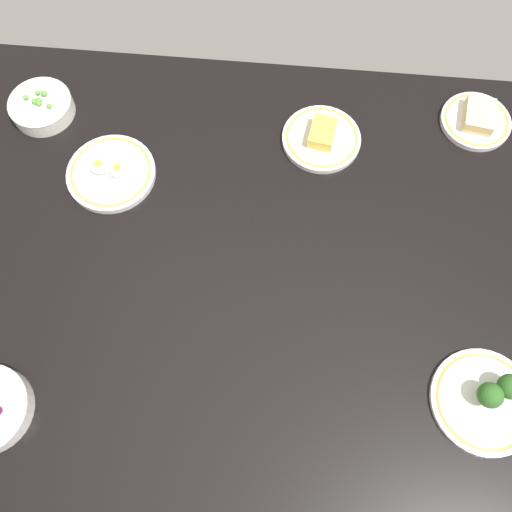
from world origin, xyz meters
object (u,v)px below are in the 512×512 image
object	(u,v)px
plate_cheese	(322,138)
plate_sandwich	(477,119)
plate_eggs	(111,173)
plate_broccoli	(488,399)
bowl_peas	(42,106)

from	to	relation	value
plate_cheese	plate_sandwich	world-z (taller)	same
plate_eggs	plate_sandwich	size ratio (longest dim) A/B	1.22
plate_broccoli	plate_sandwich	xyz separation A→B (cm)	(-2.53, -67.26, -0.43)
plate_sandwich	plate_eggs	bearing A→B (deg)	14.97
plate_cheese	bowl_peas	distance (cm)	69.21
plate_cheese	plate_sandwich	xyz separation A→B (cm)	(-37.65, -8.75, 0.19)
plate_broccoli	bowl_peas	bearing A→B (deg)	-30.10
plate_eggs	bowl_peas	distance (cm)	26.09
plate_broccoli	plate_eggs	size ratio (longest dim) A/B	1.01
plate_cheese	bowl_peas	size ratio (longest dim) A/B	1.24
plate_eggs	plate_broccoli	bearing A→B (deg)	152.28
plate_cheese	plate_eggs	distance (cm)	50.93
plate_cheese	plate_eggs	world-z (taller)	same
plate_cheese	plate_eggs	bearing A→B (deg)	16.40
plate_eggs	plate_cheese	bearing A→B (deg)	-163.60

